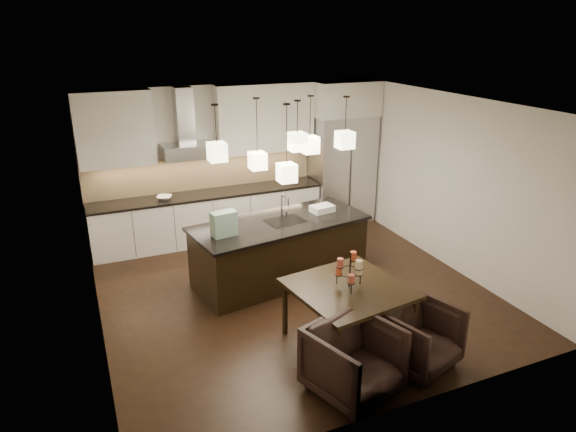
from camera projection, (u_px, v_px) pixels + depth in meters
name	position (u px, v px, depth m)	size (l,w,h in m)	color
floor	(293.00, 292.00, 7.79)	(5.50, 5.50, 0.02)	black
ceiling	(294.00, 104.00, 6.80)	(5.50, 5.50, 0.02)	white
wall_back	(235.00, 160.00, 9.67)	(5.50, 0.02, 2.80)	silver
wall_front	(409.00, 291.00, 4.92)	(5.50, 0.02, 2.80)	silver
wall_left	(87.00, 233.00, 6.27)	(0.02, 5.50, 2.80)	silver
wall_right	(449.00, 182.00, 8.31)	(0.02, 5.50, 2.80)	silver
refrigerator	(342.00, 170.00, 10.23)	(1.20, 0.72, 2.15)	#B7B7BA
fridge_panel	(344.00, 98.00, 9.74)	(1.26, 0.72, 0.65)	silver
lower_cabinets	(210.00, 218.00, 9.49)	(4.21, 0.62, 0.88)	silver
countertop	(208.00, 194.00, 9.33)	(4.21, 0.66, 0.04)	black
backsplash	(203.00, 172.00, 9.47)	(4.21, 0.02, 0.63)	tan
upper_cab_left	(114.00, 129.00, 8.46)	(1.25, 0.35, 1.25)	silver
upper_cab_right	(265.00, 118.00, 9.43)	(1.86, 0.35, 1.25)	silver
hood_canopy	(188.00, 151.00, 8.97)	(0.90, 0.52, 0.24)	#B7B7BA
hood_chimney	(184.00, 115.00, 8.86)	(0.30, 0.28, 0.96)	#B7B7BA
fruit_bowl	(164.00, 198.00, 8.97)	(0.26, 0.26, 0.06)	silver
island_body	(280.00, 252.00, 8.02)	(2.63, 1.05, 0.93)	black
island_top	(280.00, 223.00, 7.85)	(2.71, 1.14, 0.04)	black
faucet	(282.00, 206.00, 7.91)	(0.11, 0.25, 0.40)	silver
tote_bag	(224.00, 224.00, 7.27)	(0.36, 0.19, 0.36)	#1F644B
food_container	(322.00, 209.00, 8.24)	(0.36, 0.25, 0.11)	silver
dining_table	(348.00, 315.00, 6.42)	(1.31, 1.31, 0.79)	black
candelabra	(350.00, 270.00, 6.20)	(0.38, 0.38, 0.46)	black
candle_a	(359.00, 270.00, 6.28)	(0.08, 0.08, 0.10)	beige
candle_b	(339.00, 271.00, 6.28)	(0.08, 0.08, 0.10)	#CE5028
candle_c	(351.00, 279.00, 6.08)	(0.08, 0.08, 0.10)	#AC4836
candle_d	(353.00, 256.00, 6.28)	(0.08, 0.08, 0.10)	#CE5028
candle_e	(340.00, 263.00, 6.10)	(0.08, 0.08, 0.10)	#AC4836
candle_f	(359.00, 265.00, 6.05)	(0.08, 0.08, 0.10)	beige
armchair_left	(354.00, 360.00, 5.53)	(0.86, 0.88, 0.80)	black
armchair_right	(418.00, 336.00, 6.00)	(0.81, 0.83, 0.76)	black
pendant_a	(217.00, 152.00, 7.08)	(0.24, 0.24, 0.26)	#FFF8BE
pendant_b	(258.00, 161.00, 7.77)	(0.24, 0.24, 0.26)	#FFF8BE
pendant_c	(297.00, 142.00, 7.42)	(0.24, 0.24, 0.26)	#FFF8BE
pendant_d	(310.00, 145.00, 7.95)	(0.24, 0.24, 0.26)	#FFF8BE
pendant_e	(345.00, 140.00, 7.83)	(0.24, 0.24, 0.26)	#FFF8BE
pendant_f	(287.00, 173.00, 7.23)	(0.24, 0.24, 0.26)	#FFF8BE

